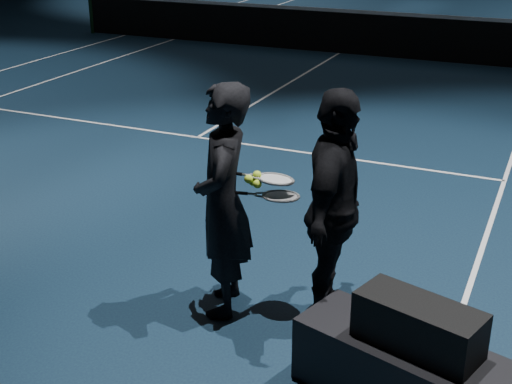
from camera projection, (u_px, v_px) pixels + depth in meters
floor at (338, 54)px, 15.37m from camera, size 36.00×36.00×0.00m
court_lines at (338, 54)px, 15.37m from camera, size 10.98×23.78×0.01m
net_post_left at (91, 11)px, 17.56m from camera, size 0.10×0.10×1.10m
net_mesh at (339, 33)px, 15.20m from camera, size 12.80×0.02×0.86m
net_tape at (340, 11)px, 15.02m from camera, size 12.80×0.03×0.07m
player_bench at (413, 377)px, 4.58m from camera, size 1.66×0.97×0.47m
racket_bag at (418, 325)px, 4.43m from camera, size 0.85×0.55×0.32m
bag_signature at (412, 340)px, 4.28m from camera, size 0.35×0.11×0.11m
player_a at (223, 202)px, 5.47m from camera, size 0.65×0.79×1.87m
player_b at (334, 211)px, 5.31m from camera, size 0.58×1.14×1.87m
racket_lower at (281, 196)px, 5.35m from camera, size 0.71×0.36×0.03m
racket_upper at (276, 179)px, 5.36m from camera, size 0.71×0.40×0.10m
tennis_balls at (256, 180)px, 5.35m from camera, size 0.12×0.10×0.12m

